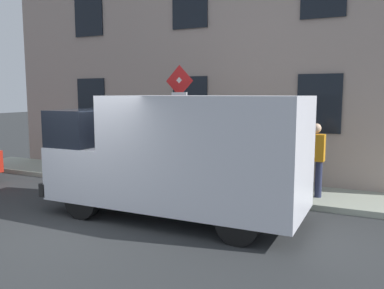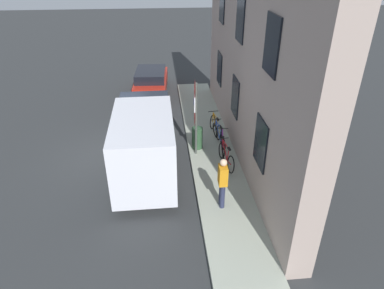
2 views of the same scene
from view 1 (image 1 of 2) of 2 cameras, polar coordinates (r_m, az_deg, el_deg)
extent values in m
plane|color=#2C2E30|center=(8.14, -15.58, -11.16)|extent=(80.00, 80.00, 0.00)
cube|color=#9BA292|center=(11.23, -2.32, -5.42)|extent=(1.84, 15.29, 0.14)
cube|color=#A39086|center=(12.14, 0.48, 12.16)|extent=(0.70, 13.29, 7.14)
cube|color=black|center=(10.68, 17.70, 5.58)|extent=(0.06, 1.10, 1.50)
cube|color=black|center=(11.76, -0.30, 6.05)|extent=(0.06, 1.10, 1.50)
cube|color=black|center=(13.76, -14.18, 6.01)|extent=(0.06, 1.10, 1.50)
cube|color=black|center=(12.04, -0.31, 19.76)|extent=(0.06, 1.10, 1.50)
cube|color=black|center=(14.00, -14.56, 17.76)|extent=(0.06, 1.10, 1.50)
cylinder|color=#474C47|center=(10.17, -1.63, 2.08)|extent=(0.09, 0.09, 2.95)
pyramid|color=silver|center=(10.06, -1.89, 9.01)|extent=(0.07, 0.50, 0.50)
pyramid|color=red|center=(10.07, -1.87, 9.01)|extent=(0.06, 0.56, 0.56)
cube|color=white|center=(10.08, -1.82, 5.88)|extent=(0.07, 0.44, 0.56)
cylinder|color=#1933B2|center=(10.05, -1.89, 6.22)|extent=(0.03, 0.24, 0.24)
pyramid|color=silver|center=(10.09, -1.86, 2.75)|extent=(0.07, 0.50, 0.50)
pyramid|color=red|center=(10.09, -1.85, 2.75)|extent=(0.06, 0.56, 0.56)
cube|color=silver|center=(7.78, 2.03, -1.06)|extent=(2.03, 3.81, 2.18)
cube|color=silver|center=(9.20, -13.05, -3.34)|extent=(2.01, 1.41, 1.10)
cube|color=black|center=(9.21, -14.24, 2.29)|extent=(1.93, 0.99, 0.84)
cube|color=black|center=(9.75, -16.47, -5.08)|extent=(2.00, 0.17, 0.28)
cylinder|color=black|center=(8.50, -15.41, -7.70)|extent=(0.23, 0.76, 0.76)
cylinder|color=black|center=(9.85, -8.70, -5.46)|extent=(0.23, 0.76, 0.76)
cylinder|color=black|center=(6.88, 6.56, -11.07)|extent=(0.23, 0.76, 0.76)
cylinder|color=black|center=(8.50, 10.42, -7.56)|extent=(0.23, 0.76, 0.76)
torus|color=black|center=(11.02, 2.62, -3.54)|extent=(0.21, 0.67, 0.66)
torus|color=black|center=(10.81, 8.02, -3.82)|extent=(0.21, 0.67, 0.66)
cylinder|color=red|center=(10.91, 4.34, -2.57)|extent=(0.12, 0.60, 0.60)
cylinder|color=red|center=(10.85, 4.74, -1.17)|extent=(0.14, 0.72, 0.07)
cylinder|color=red|center=(10.83, 6.21, -2.75)|extent=(0.06, 0.19, 0.55)
cylinder|color=red|center=(10.85, 6.91, -3.98)|extent=(0.10, 0.43, 0.12)
cylinder|color=red|center=(10.97, 2.76, -2.28)|extent=(0.05, 0.09, 0.50)
cube|color=black|center=(10.77, 6.63, -1.13)|extent=(0.11, 0.21, 0.06)
cylinder|color=#262626|center=(10.92, 2.89, -0.74)|extent=(0.46, 0.10, 0.03)
torus|color=black|center=(11.50, -0.94, -3.08)|extent=(0.24, 0.67, 0.66)
torus|color=black|center=(10.95, 3.59, -3.62)|extent=(0.24, 0.67, 0.66)
cylinder|color=purple|center=(11.28, 0.46, -2.22)|extent=(0.12, 0.60, 0.60)
cylinder|color=purple|center=(11.20, 0.79, -0.88)|extent=(0.14, 0.72, 0.07)
cylinder|color=purple|center=(11.09, 2.03, -2.47)|extent=(0.06, 0.19, 0.55)
cylinder|color=purple|center=(11.06, 2.63, -3.72)|extent=(0.10, 0.43, 0.12)
cylinder|color=purple|center=(11.45, -0.84, -1.87)|extent=(0.05, 0.09, 0.50)
cube|color=black|center=(11.00, 2.37, -0.91)|extent=(0.11, 0.21, 0.06)
cylinder|color=#262626|center=(11.39, -0.74, -0.40)|extent=(0.46, 0.09, 0.03)
torus|color=black|center=(11.78, -4.92, -2.86)|extent=(0.20, 0.67, 0.66)
torus|color=black|center=(11.42, -0.05, -3.16)|extent=(0.20, 0.67, 0.66)
cylinder|color=#2550B4|center=(11.62, -3.40, -1.95)|extent=(0.12, 0.60, 0.60)
cylinder|color=#2550B4|center=(11.55, -3.06, -0.64)|extent=(0.14, 0.72, 0.07)
cylinder|color=#2550B4|center=(11.49, -1.71, -2.13)|extent=(0.06, 0.19, 0.55)
cylinder|color=#2550B4|center=(11.49, -1.06, -3.30)|extent=(0.09, 0.43, 0.12)
cylinder|color=#2550B4|center=(11.72, -4.82, -1.68)|extent=(0.05, 0.09, 0.50)
cube|color=black|center=(11.42, -1.36, -0.60)|extent=(0.11, 0.21, 0.06)
cylinder|color=#262626|center=(11.67, -4.73, -0.24)|extent=(0.46, 0.09, 0.03)
torus|color=black|center=(12.23, -8.30, -2.53)|extent=(0.24, 0.67, 0.66)
torus|color=black|center=(11.79, -3.75, -2.84)|extent=(0.24, 0.67, 0.66)
cylinder|color=orange|center=(12.05, -6.89, -1.66)|extent=(0.11, 0.60, 0.60)
cylinder|color=orange|center=(11.97, -6.58, -0.39)|extent=(0.12, 0.73, 0.07)
cylinder|color=orange|center=(11.90, -5.31, -1.83)|extent=(0.06, 0.19, 0.55)
cylinder|color=orange|center=(11.88, -4.69, -2.97)|extent=(0.09, 0.43, 0.12)
cylinder|color=orange|center=(12.18, -8.21, -1.39)|extent=(0.05, 0.09, 0.50)
cube|color=black|center=(11.82, -5.00, -0.36)|extent=(0.10, 0.21, 0.06)
cylinder|color=#262626|center=(12.13, -8.13, -0.01)|extent=(0.46, 0.08, 0.03)
cylinder|color=#262B47|center=(9.78, 16.56, -4.67)|extent=(0.16, 0.16, 0.85)
cylinder|color=#262B47|center=(9.75, 17.61, -4.74)|extent=(0.16, 0.16, 0.85)
cube|color=orange|center=(9.64, 17.25, -0.43)|extent=(0.27, 0.40, 0.62)
sphere|color=beige|center=(9.60, 17.35, 2.24)|extent=(0.22, 0.22, 0.22)
cylinder|color=#2D5133|center=(10.61, -3.54, -3.31)|extent=(0.44, 0.44, 0.90)
camera|label=2|loc=(11.45, 71.45, 26.76)|focal=32.10mm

